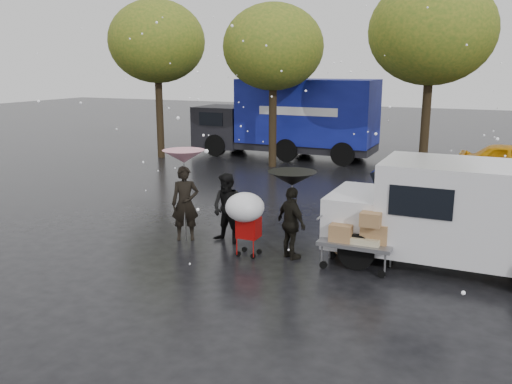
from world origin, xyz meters
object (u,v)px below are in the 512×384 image
at_px(person_pink, 185,204).
at_px(shopping_cart, 245,211).
at_px(person_black, 291,223).
at_px(blue_truck, 289,118).
at_px(vendor_cart, 361,235).
at_px(white_van, 457,213).

relative_size(person_pink, shopping_cart, 1.22).
xyz_separation_m(person_black, blue_truck, (-4.83, 12.40, 0.96)).
xyz_separation_m(person_pink, vendor_cart, (4.28, -0.17, -0.17)).
distance_m(person_black, white_van, 3.41).
xyz_separation_m(shopping_cart, white_van, (4.17, 1.33, 0.10)).
bearing_deg(shopping_cart, person_pink, 163.38).
bearing_deg(person_black, shopping_cart, 56.84).
bearing_deg(person_pink, white_van, -21.13).
bearing_deg(vendor_cart, shopping_cart, -170.95).
bearing_deg(vendor_cart, blue_truck, 117.09).
bearing_deg(vendor_cart, white_van, 28.26).
bearing_deg(person_black, person_pink, 30.83).
xyz_separation_m(shopping_cart, blue_truck, (-3.91, 12.78, 0.69)).
relative_size(person_black, white_van, 0.32).
height_order(person_pink, shopping_cart, person_pink).
distance_m(vendor_cart, shopping_cart, 2.48).
relative_size(white_van, blue_truck, 0.59).
distance_m(person_pink, blue_truck, 12.43).
height_order(person_pink, white_van, white_van).
xyz_separation_m(person_pink, white_van, (6.03, 0.77, 0.27)).
bearing_deg(blue_truck, person_pink, -80.45).
distance_m(white_van, blue_truck, 14.03).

